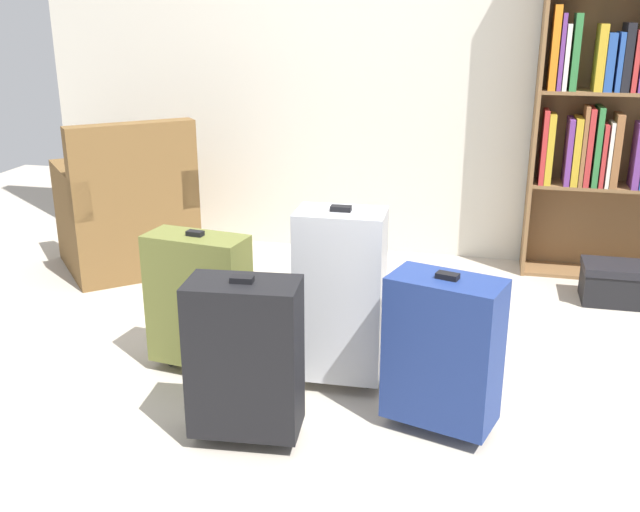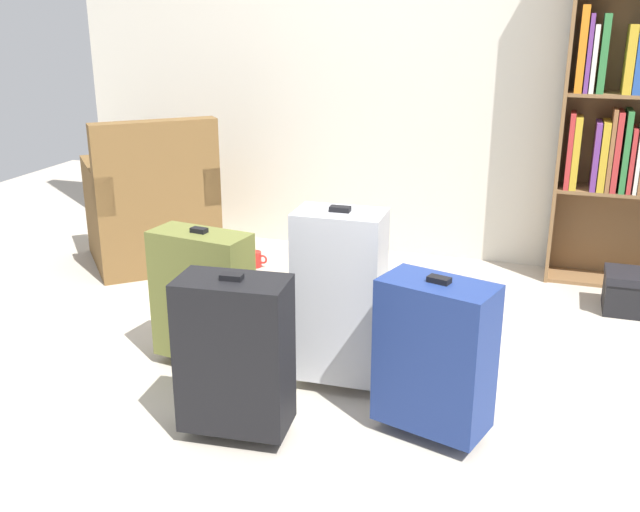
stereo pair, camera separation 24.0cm
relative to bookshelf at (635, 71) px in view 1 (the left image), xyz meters
name	(u,v)px [view 1 (the left image)]	position (x,y,z in m)	size (l,w,h in m)	color
ground_plane	(308,405)	(-1.36, -1.84, -1.17)	(7.73, 7.73, 0.00)	#B2A899
back_wall	(389,41)	(-1.36, 0.19, 0.13)	(4.42, 0.10, 2.60)	beige
bookshelf	(635,71)	(0.00, 0.00, 0.00)	(1.06, 0.27, 2.08)	brown
armchair	(127,216)	(-2.80, -0.51, -0.85)	(0.99, 0.99, 0.90)	brown
mug	(235,261)	(-2.17, -0.41, -1.12)	(0.12, 0.08, 0.10)	red
storage_box	(631,283)	(0.05, -0.44, -1.06)	(0.50, 0.25, 0.21)	black
suitcase_olive	(199,299)	(-1.88, -1.66, -0.84)	(0.44, 0.25, 0.63)	brown
suitcase_navy_blue	(443,350)	(-0.84, -1.90, -0.84)	(0.44, 0.32, 0.62)	navy
suitcase_silver	(340,295)	(-1.28, -1.64, -0.77)	(0.36, 0.23, 0.77)	#B7BABF
suitcase_black	(245,357)	(-1.52, -2.12, -0.84)	(0.41, 0.25, 0.63)	black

